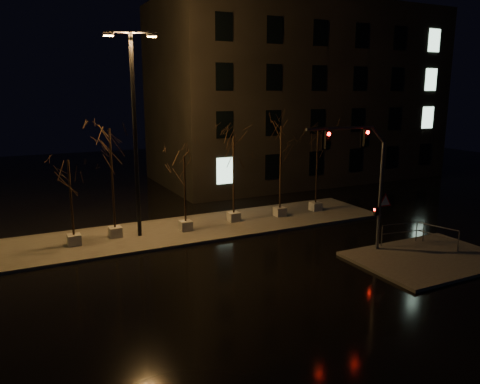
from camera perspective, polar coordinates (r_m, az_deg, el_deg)
ground at (r=22.25m, az=1.80°, el=-8.45°), size 90.00×90.00×0.00m
median at (r=27.38m, az=-4.18°, el=-4.30°), size 22.00×5.00×0.15m
sidewalk_corner at (r=24.15m, az=21.99°, el=-7.49°), size 7.00×5.00×0.15m
building at (r=43.47m, az=6.98°, el=11.70°), size 25.00×12.00×15.00m
tree_0 at (r=24.67m, az=-20.08°, el=1.47°), size 1.80×1.80×4.50m
tree_1 at (r=25.23m, az=-15.49°, el=4.59°), size 1.80×1.80×5.99m
tree_2 at (r=25.90m, az=-6.80°, el=2.32°), size 1.80×1.80×4.32m
tree_3 at (r=27.46m, az=-0.79°, el=4.47°), size 1.80×1.80×5.26m
tree_4 at (r=28.70m, az=5.01°, el=5.55°), size 1.80×1.80×5.77m
tree_5 at (r=30.39m, az=9.44°, el=5.47°), size 1.80×1.80×5.54m
traffic_signal_mast at (r=22.90m, az=15.03°, el=2.54°), size 5.00×0.41×6.11m
streetlight_main at (r=25.02m, az=-12.74°, el=8.31°), size 2.63×0.94×10.61m
guard_rail_a at (r=25.42m, az=19.28°, el=-4.41°), size 2.54×0.45×1.11m
guard_rail_b at (r=25.67m, az=22.90°, el=-4.65°), size 0.65×2.14×1.05m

